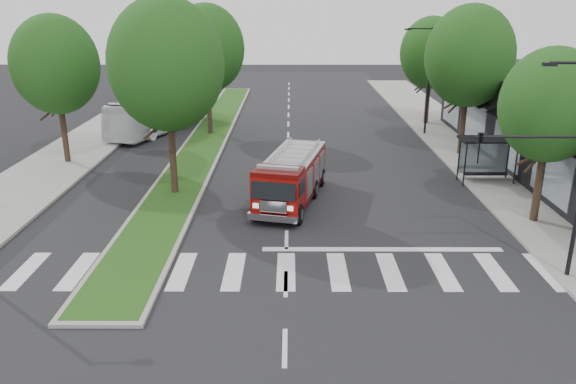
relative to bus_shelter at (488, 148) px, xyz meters
name	(u,v)px	position (x,y,z in m)	size (l,w,h in m)	color
ground	(287,240)	(-11.20, -8.15, -2.04)	(140.00, 140.00, 0.00)	black
sidewalk_right	(495,172)	(1.30, 1.85, -1.96)	(5.00, 80.00, 0.15)	gray
sidewalk_left	(48,171)	(-25.70, 1.85, -1.96)	(5.00, 80.00, 0.15)	gray
median	(207,140)	(-17.20, 9.85, -1.96)	(3.00, 50.00, 0.15)	gray
bus_shelter	(488,148)	(0.00, 0.00, 0.00)	(3.20, 1.60, 2.61)	black
tree_right_near	(551,105)	(0.30, -6.15, 3.47)	(4.40, 4.40, 8.05)	black
tree_right_mid	(470,56)	(0.30, 5.85, 4.45)	(5.60, 5.60, 9.72)	black
tree_right_far	(431,53)	(0.30, 15.85, 3.80)	(5.00, 5.00, 8.73)	black
tree_median_near	(166,65)	(-17.20, -2.15, 4.77)	(5.80, 5.80, 10.16)	black
tree_median_far	(207,48)	(-17.20, 11.85, 4.45)	(5.60, 5.60, 9.72)	black
tree_left_mid	(55,65)	(-25.20, 3.85, 4.12)	(5.20, 5.20, 9.16)	black
streetlight_right_near	(562,158)	(-1.59, -11.65, 2.63)	(4.08, 0.22, 8.00)	black
streetlight_right_far	(427,76)	(-0.85, 11.85, 2.44)	(2.11, 0.20, 8.00)	black
fire_engine	(291,178)	(-10.99, -3.24, -0.76)	(3.97, 8.02, 2.67)	#500504
city_bus	(159,112)	(-21.37, 13.09, -0.49)	(2.61, 11.15, 3.11)	silver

